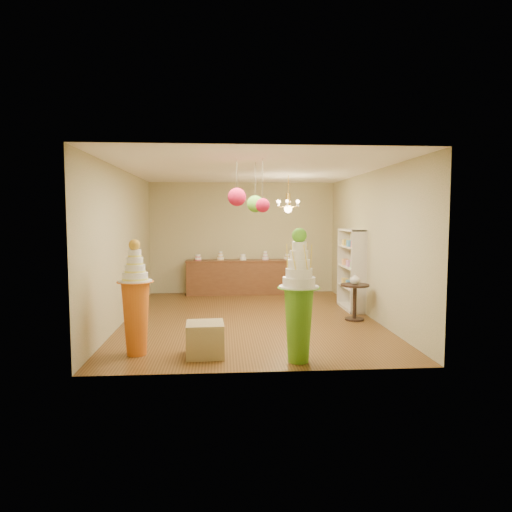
{
  "coord_description": "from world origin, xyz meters",
  "views": [
    {
      "loc": [
        -0.53,
        -9.17,
        2.07
      ],
      "look_at": [
        0.14,
        0.0,
        1.28
      ],
      "focal_mm": 32.0,
      "sensor_mm": 36.0,
      "label": 1
    }
  ],
  "objects": [
    {
      "name": "wall_left",
      "position": [
        -2.5,
        0.0,
        1.5
      ],
      "size": [
        0.04,
        6.5,
        3.0
      ],
      "primitive_type": "cube",
      "color": "tan",
      "rests_on": "ground"
    },
    {
      "name": "wall_front",
      "position": [
        0.0,
        -3.25,
        1.5
      ],
      "size": [
        5.0,
        0.04,
        3.0
      ],
      "primitive_type": "cube",
      "color": "tan",
      "rests_on": "ground"
    },
    {
      "name": "pedestal_orange",
      "position": [
        -1.84,
        -2.34,
        0.7
      ],
      "size": [
        0.64,
        0.64,
        1.74
      ],
      "rotation": [
        0.0,
        0.0,
        -0.35
      ],
      "color": "orange",
      "rests_on": "floor"
    },
    {
      "name": "shelving_unit",
      "position": [
        2.34,
        0.8,
        0.9
      ],
      "size": [
        0.33,
        1.2,
        1.8
      ],
      "color": "beige",
      "rests_on": "floor"
    },
    {
      "name": "floor",
      "position": [
        0.0,
        0.0,
        0.0
      ],
      "size": [
        6.5,
        6.5,
        0.0
      ],
      "primitive_type": "plane",
      "color": "brown",
      "rests_on": "ground"
    },
    {
      "name": "pom_green_mid",
      "position": [
        0.02,
        -1.37,
        2.29
      ],
      "size": [
        0.29,
        0.29,
        0.85
      ],
      "color": "#444031",
      "rests_on": "ceiling"
    },
    {
      "name": "pom_red_right",
      "position": [
        0.1,
        -1.91,
        2.26
      ],
      "size": [
        0.23,
        0.23,
        0.86
      ],
      "color": "#444031",
      "rests_on": "ceiling"
    },
    {
      "name": "wall_right",
      "position": [
        2.5,
        0.0,
        1.5
      ],
      "size": [
        0.04,
        6.5,
        3.0
      ],
      "primitive_type": "cube",
      "color": "tan",
      "rests_on": "ground"
    },
    {
      "name": "round_table",
      "position": [
        2.1,
        -0.31,
        0.47
      ],
      "size": [
        0.64,
        0.64,
        0.73
      ],
      "rotation": [
        0.0,
        0.0,
        0.13
      ],
      "color": "black",
      "rests_on": "floor"
    },
    {
      "name": "chandelier",
      "position": [
        0.94,
        1.07,
        2.3
      ],
      "size": [
        0.72,
        0.72,
        0.85
      ],
      "rotation": [
        0.0,
        0.0,
        0.29
      ],
      "color": "#E6B851",
      "rests_on": "ceiling"
    },
    {
      "name": "ceiling",
      "position": [
        0.0,
        0.0,
        3.0
      ],
      "size": [
        6.5,
        6.5,
        0.0
      ],
      "primitive_type": "plane",
      "rotation": [
        3.14,
        0.0,
        0.0
      ],
      "color": "white",
      "rests_on": "ground"
    },
    {
      "name": "burlap_riser",
      "position": [
        -0.81,
        -2.48,
        0.25
      ],
      "size": [
        0.58,
        0.58,
        0.5
      ],
      "primitive_type": "cube",
      "rotation": [
        0.0,
        0.0,
        0.04
      ],
      "color": "#927E50",
      "rests_on": "floor"
    },
    {
      "name": "vase",
      "position": [
        2.1,
        -0.31,
        0.84
      ],
      "size": [
        0.27,
        0.27,
        0.22
      ],
      "primitive_type": "imported",
      "rotation": [
        0.0,
        0.0,
        0.41
      ],
      "color": "beige",
      "rests_on": "round_table"
    },
    {
      "name": "wall_back",
      "position": [
        0.0,
        3.25,
        1.5
      ],
      "size": [
        5.0,
        0.04,
        3.0
      ],
      "primitive_type": "cube",
      "color": "tan",
      "rests_on": "ground"
    },
    {
      "name": "pom_red_left",
      "position": [
        -0.3,
        -1.8,
        2.39
      ],
      "size": [
        0.29,
        0.29,
        0.76
      ],
      "color": "#444031",
      "rests_on": "ceiling"
    },
    {
      "name": "pedestal_green",
      "position": [
        0.54,
        -2.85,
        0.79
      ],
      "size": [
        0.73,
        0.73,
        1.92
      ],
      "rotation": [
        0.0,
        0.0,
        -0.36
      ],
      "color": "#60AD26",
      "rests_on": "floor"
    },
    {
      "name": "sideboard",
      "position": [
        0.0,
        2.97,
        0.48
      ],
      "size": [
        3.04,
        0.54,
        1.16
      ],
      "color": "brown",
      "rests_on": "floor"
    }
  ]
}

